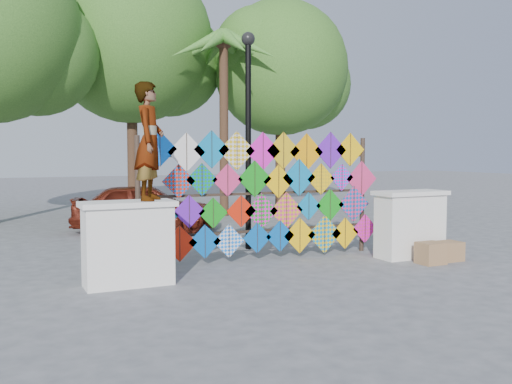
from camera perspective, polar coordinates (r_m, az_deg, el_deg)
ground at (r=10.06m, az=2.44°, el=-7.55°), size 80.00×80.00×0.00m
parapet_left at (r=8.83m, az=-12.67°, el=-4.98°), size 1.40×0.65×1.28m
parapet_right at (r=11.30m, az=15.16°, el=-3.07°), size 1.40×0.65×1.28m
kite_rack at (r=10.59m, az=1.31°, el=-0.16°), size 4.91×0.24×2.41m
tree_mid at (r=20.65m, az=-12.12°, el=14.41°), size 6.30×5.60×8.61m
tree_east at (r=20.87m, az=2.66°, el=12.18°), size 5.40×4.80×7.42m
palm_tree at (r=18.29m, az=-3.26°, el=13.24°), size 3.62×3.62×5.83m
vendor_woman at (r=8.81m, az=-10.61°, el=5.00°), size 0.69×0.78×1.80m
sedan at (r=14.75m, az=-11.03°, el=-1.50°), size 3.89×2.40×1.24m
lamppost at (r=11.80m, az=-0.78°, el=7.29°), size 0.28×0.28×4.46m
cardboard_box_near at (r=10.80m, az=17.07°, el=-5.87°), size 0.44×0.39×0.39m
cardboard_box_far at (r=11.24m, az=18.74°, el=-5.61°), size 0.42×0.39×0.36m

